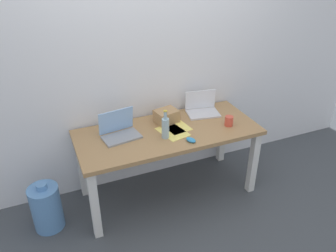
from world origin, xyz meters
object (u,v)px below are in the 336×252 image
object	(u,v)px
computer_mouse	(191,140)
water_cooler_jug	(46,207)
laptop_left	(120,131)
laptop_right	(202,109)
desk	(168,140)
cardboard_box	(166,116)
coffee_mug	(229,121)
beer_bottle	(165,127)

from	to	relation	value
computer_mouse	water_cooler_jug	distance (m)	1.42
laptop_left	laptop_right	distance (m)	0.92
desk	water_cooler_jug	size ratio (longest dim) A/B	3.55
computer_mouse	laptop_left	bearing A→B (deg)	126.56
computer_mouse	cardboard_box	bearing A→B (deg)	75.85
computer_mouse	cardboard_box	distance (m)	0.43
cardboard_box	water_cooler_jug	size ratio (longest dim) A/B	0.44
cardboard_box	coffee_mug	xyz separation A→B (m)	(0.53, -0.29, -0.02)
laptop_right	laptop_left	bearing A→B (deg)	-172.06
laptop_right	cardboard_box	xyz separation A→B (m)	(-0.41, -0.04, 0.02)
laptop_left	water_cooler_jug	world-z (taller)	laptop_left
desk	water_cooler_jug	xyz separation A→B (m)	(-1.18, -0.02, -0.41)
laptop_left	computer_mouse	world-z (taller)	laptop_left
computer_mouse	laptop_right	bearing A→B (deg)	30.08
laptop_right	coffee_mug	distance (m)	0.35
laptop_right	water_cooler_jug	world-z (taller)	laptop_right
beer_bottle	laptop_right	bearing A→B (deg)	29.93
cardboard_box	water_cooler_jug	world-z (taller)	cardboard_box
beer_bottle	coffee_mug	bearing A→B (deg)	-2.45
beer_bottle	computer_mouse	xyz separation A→B (m)	(0.18, -0.15, -0.09)
desk	coffee_mug	world-z (taller)	coffee_mug
beer_bottle	cardboard_box	distance (m)	0.29
desk	coffee_mug	distance (m)	0.61
laptop_left	computer_mouse	xyz separation A→B (m)	(0.56, -0.33, -0.04)
laptop_left	coffee_mug	bearing A→B (deg)	-11.52
laptop_right	coffee_mug	world-z (taller)	laptop_right
desk	beer_bottle	size ratio (longest dim) A/B	6.32
laptop_right	water_cooler_jug	size ratio (longest dim) A/B	0.73
beer_bottle	water_cooler_jug	size ratio (longest dim) A/B	0.56
laptop_left	beer_bottle	xyz separation A→B (m)	(0.38, -0.18, 0.05)
laptop_left	laptop_right	world-z (taller)	laptop_left
desk	beer_bottle	bearing A→B (deg)	-123.53
laptop_left	water_cooler_jug	size ratio (longest dim) A/B	0.74
laptop_left	water_cooler_jug	bearing A→B (deg)	-172.21
laptop_left	laptop_right	size ratio (longest dim) A/B	1.02
cardboard_box	beer_bottle	bearing A→B (deg)	-114.20
laptop_left	beer_bottle	bearing A→B (deg)	-25.70
laptop_right	coffee_mug	size ratio (longest dim) A/B	3.73
laptop_left	computer_mouse	bearing A→B (deg)	-30.98
cardboard_box	coffee_mug	bearing A→B (deg)	-29.14
water_cooler_jug	cardboard_box	bearing A→B (deg)	8.60
desk	water_cooler_jug	distance (m)	1.25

